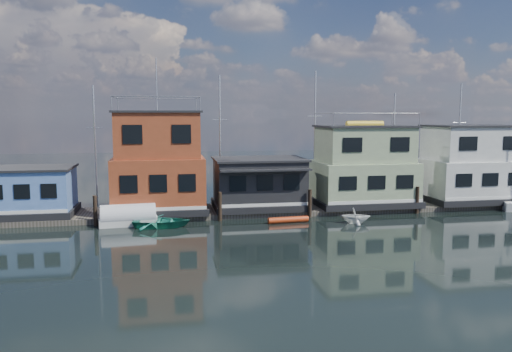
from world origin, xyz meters
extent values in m
plane|color=black|center=(0.00, 0.00, 0.00)|extent=(160.00, 160.00, 0.00)
cube|color=#595147|center=(0.00, 12.00, 0.20)|extent=(48.00, 5.00, 0.40)
cube|color=black|center=(-18.00, 12.00, 0.65)|extent=(6.40, 4.90, 0.50)
cube|color=#5982CB|center=(-18.00, 12.00, 2.40)|extent=(6.00, 4.50, 3.00)
cube|color=black|center=(-18.00, 12.00, 3.98)|extent=(6.30, 4.80, 0.16)
cube|color=black|center=(-8.50, 12.00, 0.65)|extent=(7.40, 5.90, 0.50)
cube|color=#963E21|center=(-8.50, 12.00, 2.77)|extent=(7.00, 5.50, 3.74)
cube|color=#963E21|center=(-8.50, 12.00, 6.37)|extent=(6.30, 4.95, 3.46)
cube|color=black|center=(-8.50, 12.00, 8.18)|extent=(6.65, 5.23, 0.16)
cylinder|color=silver|center=(-8.50, 12.00, 10.26)|extent=(0.08, 0.08, 4.00)
cube|color=black|center=(-0.50, 12.00, 0.65)|extent=(7.40, 5.40, 0.50)
cube|color=black|center=(-0.50, 12.00, 2.60)|extent=(7.00, 5.00, 3.40)
cube|color=black|center=(-0.50, 12.00, 4.38)|extent=(7.30, 5.30, 0.16)
cube|color=black|center=(-0.50, 9.20, 3.79)|extent=(7.00, 1.20, 0.12)
cube|color=black|center=(8.50, 12.00, 0.65)|extent=(8.40, 5.90, 0.50)
cube|color=#97AA7F|center=(8.50, 12.00, 2.46)|extent=(8.00, 5.50, 3.12)
cube|color=#97AA7F|center=(8.50, 12.00, 5.46)|extent=(7.20, 4.95, 2.88)
cube|color=black|center=(8.50, 12.00, 6.98)|extent=(7.60, 5.23, 0.16)
cylinder|color=yellow|center=(8.50, 12.00, 7.15)|extent=(3.20, 0.56, 0.56)
cube|color=black|center=(18.50, 12.00, 0.65)|extent=(8.40, 5.90, 0.50)
cube|color=silver|center=(18.50, 12.00, 2.46)|extent=(8.00, 5.50, 3.12)
cube|color=silver|center=(18.50, 12.00, 5.46)|extent=(7.20, 4.95, 2.88)
cube|color=black|center=(18.50, 12.00, 6.98)|extent=(7.60, 5.23, 0.16)
cylinder|color=#2D2116|center=(-13.00, 9.20, 1.10)|extent=(0.28, 0.28, 2.20)
cylinder|color=#2D2116|center=(-4.00, 9.20, 1.10)|extent=(0.28, 0.28, 2.20)
cylinder|color=#2D2116|center=(3.00, 9.20, 1.10)|extent=(0.28, 0.28, 2.20)
cylinder|color=#2D2116|center=(12.00, 9.20, 1.10)|extent=(0.28, 0.28, 2.20)
cylinder|color=silver|center=(-14.00, 18.00, 5.25)|extent=(0.16, 0.16, 10.50)
cylinder|color=silver|center=(-14.00, 18.00, 6.83)|extent=(1.40, 0.06, 0.06)
cylinder|color=silver|center=(-3.00, 18.00, 5.75)|extent=(0.16, 0.16, 11.50)
cylinder|color=silver|center=(-3.00, 18.00, 7.48)|extent=(1.40, 0.06, 0.06)
cylinder|color=silver|center=(6.00, 18.00, 6.00)|extent=(0.16, 0.16, 12.00)
cylinder|color=silver|center=(6.00, 18.00, 7.80)|extent=(1.40, 0.06, 0.06)
cylinder|color=silver|center=(14.00, 18.00, 5.00)|extent=(0.16, 0.16, 10.00)
cylinder|color=silver|center=(14.00, 18.00, 6.50)|extent=(1.40, 0.06, 0.06)
cylinder|color=silver|center=(21.00, 18.00, 5.50)|extent=(0.16, 0.16, 11.00)
cylinder|color=silver|center=(21.00, 18.00, 7.15)|extent=(1.40, 0.06, 0.06)
imported|color=#217B67|center=(-8.31, 7.83, 0.42)|extent=(4.30, 3.27, 0.83)
imported|color=white|center=(5.69, 6.58, 0.58)|extent=(2.60, 2.38, 1.16)
cylinder|color=#B73513|center=(0.91, 7.67, 0.23)|extent=(3.11, 0.71, 0.45)
cube|color=silver|center=(-10.69, 8.99, 0.34)|extent=(4.15, 1.87, 0.67)
cylinder|color=silver|center=(-10.69, 8.99, 0.72)|extent=(3.97, 1.95, 1.64)
camera|label=1|loc=(-7.92, -27.53, 8.00)|focal=35.00mm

